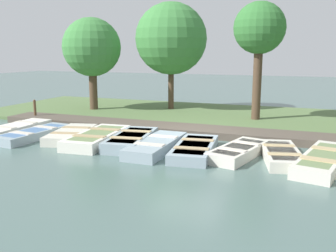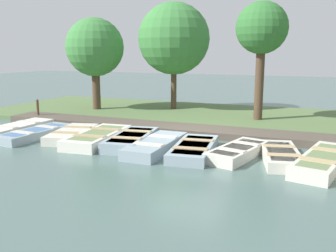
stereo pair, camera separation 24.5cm
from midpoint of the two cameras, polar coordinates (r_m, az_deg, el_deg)
The scene contains 17 objects.
ground_plane at distance 13.35m, azimuth 2.65°, elevation -2.33°, with size 80.00×80.00×0.00m, color #4C6660.
shore_bank at distance 18.06m, azimuth 7.72°, elevation 1.37°, with size 8.00×24.00×0.14m.
dock_walkway at distance 14.45m, azimuth 4.18°, elevation -0.75°, with size 1.47×17.50×0.28m.
rowboat_0 at distance 15.68m, azimuth -22.58°, elevation -0.45°, with size 3.01×1.08×0.38m.
rowboat_1 at distance 14.70m, azimuth -20.17°, elevation -1.13°, with size 3.13×1.26×0.33m.
rowboat_2 at distance 14.17m, azimuth -14.99°, elevation -1.23°, with size 2.88×1.73×0.34m.
rowboat_3 at distance 13.34m, azimuth -11.20°, elevation -1.72°, with size 3.28×1.51×0.38m.
rowboat_4 at distance 12.87m, azimuth -6.14°, elevation -2.05°, with size 3.07×1.57×0.38m.
rowboat_5 at distance 12.05m, azimuth -2.35°, elevation -2.94°, with size 3.10×1.06×0.36m.
rowboat_6 at distance 11.71m, azimuth 3.47°, elevation -3.46°, with size 3.08×1.51×0.33m.
rowboat_7 at distance 11.54m, azimuth 10.17°, elevation -3.79°, with size 2.82×1.58×0.35m.
rowboat_8 at distance 11.47m, azimuth 16.29°, elevation -4.21°, with size 2.84×1.60×0.33m.
rowboat_9 at distance 11.27m, azimuth 22.02°, elevation -4.79°, with size 3.60×1.69×0.36m.
mooring_post_near at distance 18.20m, azimuth -19.97°, elevation 2.26°, with size 0.12×0.12×1.01m.
park_tree_far_left at distance 20.12m, azimuth -11.90°, elevation 11.59°, with size 3.01×3.01×4.88m.
park_tree_left at distance 19.86m, azimuth 0.11°, elevation 13.14°, with size 3.70×3.70×5.66m.
park_tree_center at distance 17.14m, azimuth 13.35°, elevation 14.01°, with size 2.25×2.25×5.28m.
Camera 1 is at (12.36, 4.00, 3.12)m, focal length 40.00 mm.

